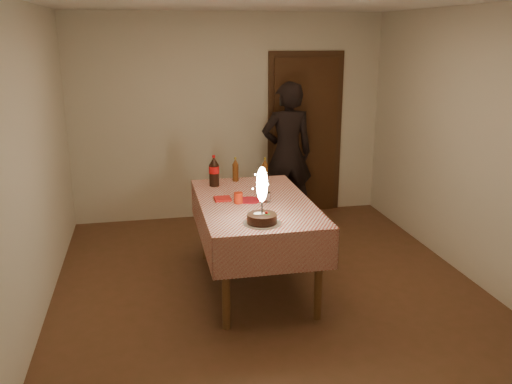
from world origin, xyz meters
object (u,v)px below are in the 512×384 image
(photographer, at_px, (287,153))
(birthday_cake, at_px, (262,208))
(clear_cup, at_px, (267,197))
(amber_bottle_left, at_px, (235,170))
(amber_bottle_right, at_px, (265,170))
(red_cup, at_px, (238,198))
(cola_bottle, at_px, (214,171))
(red_plate, at_px, (250,200))
(dining_table, at_px, (255,212))

(photographer, bearing_deg, birthday_cake, -109.58)
(birthday_cake, relative_size, clear_cup, 5.27)
(amber_bottle_left, relative_size, photographer, 0.14)
(clear_cup, height_order, amber_bottle_left, amber_bottle_left)
(clear_cup, bearing_deg, amber_bottle_right, 78.80)
(red_cup, distance_m, cola_bottle, 0.65)
(birthday_cake, height_order, red_plate, birthday_cake)
(amber_bottle_right, xyz_separation_m, photographer, (0.53, 1.10, -0.07))
(dining_table, xyz_separation_m, red_plate, (-0.05, 0.02, 0.12))
(amber_bottle_left, bearing_deg, clear_cup, -78.43)
(red_plate, distance_m, amber_bottle_left, 0.72)
(dining_table, bearing_deg, amber_bottle_right, 69.77)
(clear_cup, distance_m, cola_bottle, 0.76)
(dining_table, height_order, red_plate, red_plate)
(amber_bottle_left, bearing_deg, red_cup, -97.72)
(clear_cup, bearing_deg, photographer, 69.52)
(birthday_cake, xyz_separation_m, cola_bottle, (-0.23, 1.20, 0.02))
(red_cup, distance_m, amber_bottle_right, 0.80)
(dining_table, distance_m, clear_cup, 0.19)
(photographer, bearing_deg, amber_bottle_right, -115.87)
(cola_bottle, bearing_deg, photographer, 47.25)
(birthday_cake, relative_size, red_plate, 2.16)
(dining_table, relative_size, photographer, 0.96)
(dining_table, height_order, photographer, photographer)
(clear_cup, relative_size, photographer, 0.05)
(red_plate, bearing_deg, amber_bottle_right, 65.62)
(dining_table, height_order, amber_bottle_left, amber_bottle_left)
(red_cup, relative_size, clear_cup, 1.11)
(amber_bottle_left, bearing_deg, dining_table, -85.53)
(dining_table, bearing_deg, amber_bottle_left, 94.47)
(dining_table, height_order, amber_bottle_right, amber_bottle_right)
(red_plate, relative_size, amber_bottle_left, 0.86)
(clear_cup, height_order, cola_bottle, cola_bottle)
(red_plate, height_order, photographer, photographer)
(cola_bottle, bearing_deg, birthday_cake, -79.07)
(birthday_cake, relative_size, amber_bottle_left, 1.86)
(birthday_cake, relative_size, photographer, 0.27)
(birthday_cake, xyz_separation_m, red_cup, (-0.09, 0.58, -0.08))
(dining_table, xyz_separation_m, cola_bottle, (-0.30, 0.59, 0.27))
(cola_bottle, xyz_separation_m, amber_bottle_right, (0.54, 0.06, -0.03))
(red_plate, xyz_separation_m, amber_bottle_right, (0.29, 0.63, 0.11))
(dining_table, distance_m, cola_bottle, 0.71)
(amber_bottle_right, distance_m, photographer, 1.22)
(dining_table, relative_size, birthday_cake, 3.63)
(red_cup, relative_size, amber_bottle_right, 0.39)
(red_cup, relative_size, photographer, 0.06)
(dining_table, bearing_deg, red_cup, -167.30)
(red_cup, height_order, amber_bottle_left, amber_bottle_left)
(clear_cup, bearing_deg, cola_bottle, 122.31)
(dining_table, xyz_separation_m, clear_cup, (0.10, -0.05, 0.16))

